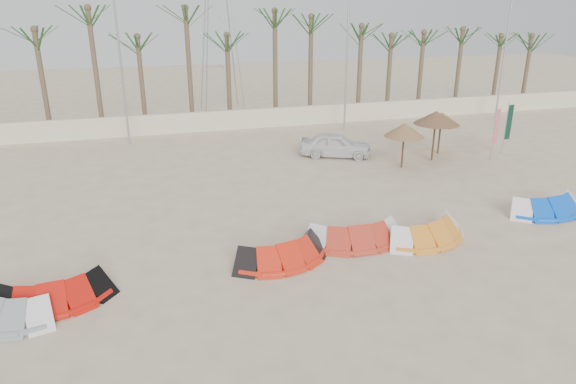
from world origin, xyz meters
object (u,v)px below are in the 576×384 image
object	(u,v)px
kite_grey	(3,303)
kite_red_mid	(280,248)
kite_orange	(425,227)
car	(336,145)
kite_red_left	(54,287)
parasol_left	(404,130)
parasol_right	(441,119)
parasol_mid	(436,118)
kite_blue	(543,202)
kite_red_right	(352,230)

from	to	relation	value
kite_grey	kite_red_mid	xyz separation A→B (m)	(8.22, 1.12, 0.00)
kite_orange	car	bearing A→B (deg)	86.63
kite_red_left	kite_orange	size ratio (longest dim) A/B	0.92
kite_red_left	car	distance (m)	17.43
kite_orange	parasol_left	bearing A→B (deg)	67.63
kite_orange	parasol_right	distance (m)	11.73
kite_red_mid	parasol_mid	size ratio (longest dim) A/B	1.34
kite_red_mid	kite_orange	world-z (taller)	same
car	kite_blue	bearing A→B (deg)	-127.43
kite_red_right	car	xyz separation A→B (m)	(3.27, 10.17, 0.25)
kite_blue	parasol_right	distance (m)	8.91
kite_red_mid	kite_orange	xyz separation A→B (m)	(5.53, 0.15, 0.00)
kite_red_left	parasol_left	world-z (taller)	parasol_left
kite_red_mid	parasol_right	xyz separation A→B (m)	(12.00, 9.80, 1.59)
kite_red_right	kite_red_left	bearing A→B (deg)	-172.58
kite_orange	car	size ratio (longest dim) A/B	0.96
kite_red_mid	parasol_mid	bearing A→B (deg)	38.46
kite_red_right	parasol_left	size ratio (longest dim) A/B	1.58
kite_orange	parasol_left	world-z (taller)	parasol_left
kite_grey	parasol_left	xyz separation A→B (m)	(16.98, 9.13, 1.58)
kite_red_right	car	bearing A→B (deg)	72.16
kite_red_left	parasol_left	size ratio (longest dim) A/B	1.47
parasol_left	car	size ratio (longest dim) A/B	0.60
kite_red_left	parasol_right	distance (m)	21.71
kite_orange	car	xyz separation A→B (m)	(0.63, 10.68, 0.25)
kite_red_mid	parasol_left	xyz separation A→B (m)	(8.76, 8.01, 1.58)
car	parasol_right	bearing A→B (deg)	-76.22
kite_red_mid	car	distance (m)	12.46
parasol_left	kite_grey	bearing A→B (deg)	-151.74
parasol_mid	kite_grey	bearing A→B (deg)	-152.89
kite_grey	parasol_right	world-z (taller)	parasol_right
kite_grey	parasol_mid	xyz separation A→B (m)	(19.16, 9.81, 1.94)
kite_blue	parasol_right	bearing A→B (deg)	86.95
kite_red_left	parasol_left	xyz separation A→B (m)	(15.74, 8.62, 1.58)
kite_red_right	parasol_left	distance (m)	9.53
kite_blue	kite_red_right	bearing A→B (deg)	-177.52
kite_red_right	parasol_left	bearing A→B (deg)	51.31
kite_red_mid	parasol_mid	world-z (taller)	parasol_mid
kite_red_mid	kite_red_right	xyz separation A→B (m)	(2.88, 0.67, 0.00)
kite_red_left	kite_orange	distance (m)	12.53
kite_orange	parasol_right	world-z (taller)	parasol_right
kite_orange	parasol_mid	distance (m)	10.30
kite_grey	car	xyz separation A→B (m)	(14.37, 11.95, 0.25)
kite_grey	parasol_right	xyz separation A→B (m)	(20.22, 10.92, 1.59)
parasol_left	parasol_right	size ratio (longest dim) A/B	1.00
parasol_mid	car	distance (m)	5.52
kite_red_mid	parasol_left	world-z (taller)	parasol_left
car	kite_red_mid	bearing A→B (deg)	174.19
parasol_right	car	bearing A→B (deg)	169.99
kite_grey	kite_orange	bearing A→B (deg)	5.29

